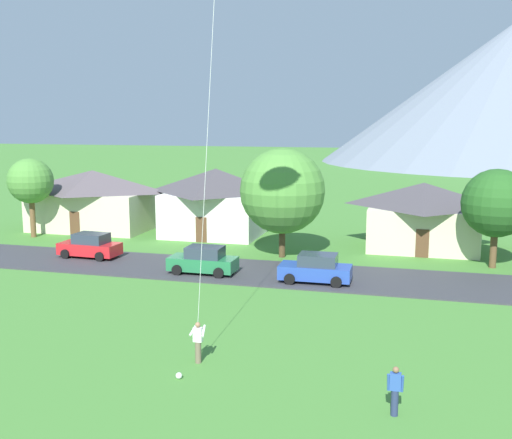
# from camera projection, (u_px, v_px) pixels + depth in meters

# --- Properties ---
(road_strip) EXTENTS (160.00, 6.37, 0.08)m
(road_strip) POSITION_uv_depth(u_px,v_px,m) (319.00, 276.00, 36.95)
(road_strip) COLOR #38383D
(road_strip) RESTS_ON ground
(house_leftmost) EXTENTS (8.38, 7.65, 4.89)m
(house_leftmost) POSITION_uv_depth(u_px,v_px,m) (423.00, 214.00, 45.18)
(house_leftmost) COLOR beige
(house_leftmost) RESTS_ON ground
(house_right_center) EXTENTS (8.31, 7.93, 5.51)m
(house_right_center) POSITION_uv_depth(u_px,v_px,m) (216.00, 200.00, 50.46)
(house_right_center) COLOR silver
(house_right_center) RESTS_ON ground
(house_rightmost) EXTENTS (10.76, 6.79, 5.17)m
(house_rightmost) POSITION_uv_depth(u_px,v_px,m) (93.00, 199.00, 52.77)
(house_rightmost) COLOR beige
(house_rightmost) RESTS_ON ground
(tree_near_left) EXTENTS (4.40, 4.40, 6.44)m
(tree_near_left) POSITION_uv_depth(u_px,v_px,m) (496.00, 203.00, 38.63)
(tree_near_left) COLOR brown
(tree_near_left) RESTS_ON ground
(tree_left_of_center) EXTENTS (5.89, 5.89, 7.61)m
(tree_left_of_center) POSITION_uv_depth(u_px,v_px,m) (282.00, 191.00, 41.61)
(tree_left_of_center) COLOR #4C3823
(tree_left_of_center) RESTS_ON ground
(tree_right_of_center) EXTENTS (3.65, 3.65, 6.45)m
(tree_right_of_center) POSITION_uv_depth(u_px,v_px,m) (30.00, 181.00, 48.84)
(tree_right_of_center) COLOR brown
(tree_right_of_center) RESTS_ON ground
(parked_car_red_mid_west) EXTENTS (4.28, 2.24, 1.68)m
(parked_car_red_mid_west) POSITION_uv_depth(u_px,v_px,m) (90.00, 246.00, 41.87)
(parked_car_red_mid_west) COLOR red
(parked_car_red_mid_west) RESTS_ON road_strip
(parked_car_blue_mid_east) EXTENTS (4.22, 2.12, 1.68)m
(parked_car_blue_mid_east) POSITION_uv_depth(u_px,v_px,m) (316.00, 269.00, 35.45)
(parked_car_blue_mid_east) COLOR #2847A8
(parked_car_blue_mid_east) RESTS_ON road_strip
(parked_car_green_east_end) EXTENTS (4.21, 2.11, 1.68)m
(parked_car_green_east_end) POSITION_uv_depth(u_px,v_px,m) (203.00, 261.00, 37.53)
(parked_car_green_east_end) COLOR #237042
(parked_car_green_east_end) RESTS_ON road_strip
(watcher_person) EXTENTS (0.56, 0.24, 1.68)m
(watcher_person) POSITION_uv_depth(u_px,v_px,m) (395.00, 390.00, 19.54)
(watcher_person) COLOR navy
(watcher_person) RESTS_ON ground
(soccer_ball) EXTENTS (0.24, 0.24, 0.24)m
(soccer_ball) POSITION_uv_depth(u_px,v_px,m) (179.00, 376.00, 22.45)
(soccer_ball) COLOR white
(soccer_ball) RESTS_ON ground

